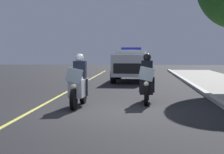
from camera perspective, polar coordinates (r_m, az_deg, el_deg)
name	(u,v)px	position (r m, az deg, el deg)	size (l,w,h in m)	color
ground_plane	(107,111)	(11.14, -0.75, -5.29)	(80.00, 80.00, 0.00)	black
lane_stripe_center	(33,110)	(11.56, -12.07, -5.02)	(48.00, 0.12, 0.01)	#E0D14C
police_motorcycle_lead_left	(79,85)	(12.07, -5.14, -1.25)	(2.14, 0.59, 1.72)	black
police_motorcycle_lead_right	(147,83)	(13.02, 5.38, -0.88)	(2.14, 0.59, 1.72)	black
police_suv	(131,64)	(22.41, 2.96, 2.06)	(4.98, 2.24, 2.05)	silver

